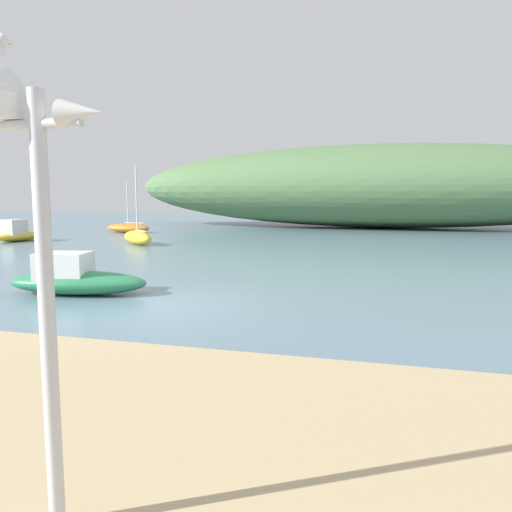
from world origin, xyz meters
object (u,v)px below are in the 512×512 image
at_px(sailboat_near_shore, 128,228).
at_px(motorboat_centre_water, 75,279).
at_px(motorboat_inner_mooring, 18,233).
at_px(mast_structure, 15,159).
at_px(sailboat_east_reach, 138,237).

distance_m(sailboat_near_shore, motorboat_centre_water, 23.05).
relative_size(motorboat_centre_water, motorboat_inner_mooring, 1.16).
xyz_separation_m(mast_structure, motorboat_centre_water, (-5.83, 8.82, -2.57)).
xyz_separation_m(mast_structure, sailboat_near_shore, (-15.92, 29.55, -2.66)).
bearing_deg(sailboat_near_shore, sailboat_east_reach, -57.28).
bearing_deg(motorboat_centre_water, motorboat_inner_mooring, 135.04).
distance_m(mast_structure, sailboat_east_reach, 24.69).
height_order(mast_structure, sailboat_east_reach, sailboat_east_reach).
distance_m(sailboat_east_reach, motorboat_inner_mooring, 7.83).
height_order(sailboat_near_shore, sailboat_east_reach, sailboat_east_reach).
height_order(motorboat_centre_water, sailboat_east_reach, sailboat_east_reach).
relative_size(sailboat_near_shore, motorboat_centre_water, 0.92).
relative_size(mast_structure, sailboat_east_reach, 0.80).
bearing_deg(motorboat_centre_water, mast_structure, -56.55).
xyz_separation_m(motorboat_centre_water, motorboat_inner_mooring, (-13.03, 13.01, 0.02)).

